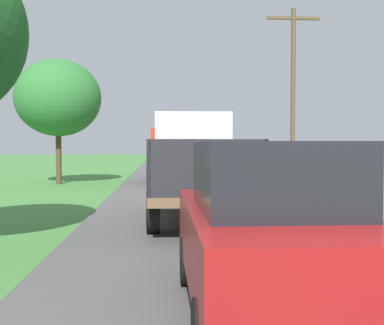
{
  "coord_description": "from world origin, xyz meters",
  "views": [
    {
      "loc": [
        -1.25,
        -2.31,
        1.96
      ],
      "look_at": [
        -0.26,
        13.06,
        1.4
      ],
      "focal_mm": 43.97,
      "sensor_mm": 36.0,
      "label": 1
    }
  ],
  "objects_px": {
    "banana_truck_near": "(195,164)",
    "roadside_tree_mid_right": "(58,98)",
    "following_car": "(266,228)",
    "banana_truck_far": "(170,155)",
    "utility_pole_roadside": "(293,93)"
  },
  "relations": [
    {
      "from": "banana_truck_far",
      "to": "utility_pole_roadside",
      "type": "height_order",
      "value": "utility_pole_roadside"
    },
    {
      "from": "banana_truck_far",
      "to": "roadside_tree_mid_right",
      "type": "xyz_separation_m",
      "value": [
        -5.68,
        -0.91,
        2.9
      ]
    },
    {
      "from": "banana_truck_near",
      "to": "roadside_tree_mid_right",
      "type": "xyz_separation_m",
      "value": [
        -6.1,
        11.77,
        2.89
      ]
    },
    {
      "from": "banana_truck_far",
      "to": "following_car",
      "type": "bearing_deg",
      "value": -88.11
    },
    {
      "from": "roadside_tree_mid_right",
      "to": "following_car",
      "type": "relative_size",
      "value": 1.54
    },
    {
      "from": "banana_truck_near",
      "to": "banana_truck_far",
      "type": "height_order",
      "value": "same"
    },
    {
      "from": "banana_truck_far",
      "to": "utility_pole_roadside",
      "type": "relative_size",
      "value": 0.76
    },
    {
      "from": "utility_pole_roadside",
      "to": "following_car",
      "type": "bearing_deg",
      "value": -106.81
    },
    {
      "from": "utility_pole_roadside",
      "to": "roadside_tree_mid_right",
      "type": "height_order",
      "value": "utility_pole_roadside"
    },
    {
      "from": "banana_truck_near",
      "to": "roadside_tree_mid_right",
      "type": "height_order",
      "value": "roadside_tree_mid_right"
    },
    {
      "from": "banana_truck_near",
      "to": "following_car",
      "type": "relative_size",
      "value": 1.42
    },
    {
      "from": "banana_truck_near",
      "to": "banana_truck_far",
      "type": "distance_m",
      "value": 12.69
    },
    {
      "from": "banana_truck_far",
      "to": "utility_pole_roadside",
      "type": "bearing_deg",
      "value": -47.51
    },
    {
      "from": "utility_pole_roadside",
      "to": "roadside_tree_mid_right",
      "type": "bearing_deg",
      "value": 156.69
    },
    {
      "from": "roadside_tree_mid_right",
      "to": "following_car",
      "type": "height_order",
      "value": "roadside_tree_mid_right"
    }
  ]
}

